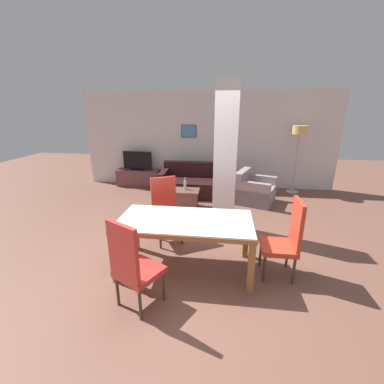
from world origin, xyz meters
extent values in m
plane|color=brown|center=(0.00, 0.00, 0.00)|extent=(18.00, 18.00, 0.00)
cube|color=silver|center=(0.00, 4.24, 1.35)|extent=(7.20, 0.06, 2.70)
cube|color=brown|center=(-0.53, 4.19, 1.60)|extent=(0.44, 0.02, 0.36)
cube|color=#4C8CCC|center=(-0.53, 4.18, 1.60)|extent=(0.40, 0.01, 0.32)
cube|color=silver|center=(0.52, 1.38, 1.35)|extent=(0.40, 0.33, 2.70)
cube|color=#A06637|center=(0.00, -0.44, 0.73)|extent=(1.87, 0.06, 0.06)
cube|color=#A06637|center=(0.00, 0.44, 0.73)|extent=(1.87, 0.06, 0.06)
cube|color=#A06637|center=(-0.90, 0.00, 0.73)|extent=(0.06, 0.82, 0.06)
cube|color=#A06637|center=(0.90, 0.00, 0.73)|extent=(0.06, 0.82, 0.06)
cube|color=silver|center=(0.00, 0.00, 0.77)|extent=(1.85, 0.92, 0.01)
cube|color=#A06637|center=(-0.88, -0.42, 0.35)|extent=(0.08, 0.08, 0.70)
cube|color=#A06637|center=(0.88, -0.42, 0.35)|extent=(0.08, 0.08, 0.70)
cube|color=#A06637|center=(-0.88, 0.42, 0.35)|extent=(0.08, 0.08, 0.70)
cube|color=#A06637|center=(0.88, 0.42, 0.35)|extent=(0.08, 0.08, 0.70)
cube|color=red|center=(-0.42, 0.74, 0.43)|extent=(0.63, 0.63, 0.07)
cube|color=red|center=(-0.52, 0.92, 0.79)|extent=(0.40, 0.26, 0.65)
cylinder|color=#463826|center=(-0.16, 0.67, 0.20)|extent=(0.04, 0.04, 0.40)
cylinder|color=#463826|center=(-0.49, 0.48, 0.20)|extent=(0.04, 0.04, 0.40)
cylinder|color=#463826|center=(-0.35, 1.00, 0.20)|extent=(0.04, 0.04, 0.40)
cylinder|color=#463826|center=(-0.68, 0.81, 0.20)|extent=(0.04, 0.04, 0.40)
cube|color=red|center=(-0.42, -0.77, 0.43)|extent=(0.62, 0.62, 0.07)
cube|color=red|center=(-0.52, -0.95, 0.79)|extent=(0.41, 0.25, 0.65)
cylinder|color=#463826|center=(-0.50, -0.51, 0.20)|extent=(0.04, 0.04, 0.40)
cylinder|color=#463826|center=(-0.16, -0.69, 0.20)|extent=(0.04, 0.04, 0.40)
cylinder|color=#463826|center=(-0.68, -0.84, 0.20)|extent=(0.04, 0.04, 0.40)
cylinder|color=#463826|center=(-0.35, -1.03, 0.20)|extent=(0.04, 0.04, 0.40)
cube|color=red|center=(1.28, 0.00, 0.43)|extent=(0.46, 0.46, 0.07)
cube|color=red|center=(1.48, 0.00, 0.79)|extent=(0.05, 0.44, 0.65)
cylinder|color=#463826|center=(1.09, -0.19, 0.20)|extent=(0.04, 0.04, 0.40)
cylinder|color=#463826|center=(1.09, 0.19, 0.20)|extent=(0.04, 0.04, 0.40)
cylinder|color=#463826|center=(1.47, -0.19, 0.20)|extent=(0.04, 0.04, 0.40)
cylinder|color=#463826|center=(1.47, 0.19, 0.20)|extent=(0.04, 0.04, 0.40)
cube|color=black|center=(-0.27, 3.32, 0.21)|extent=(1.76, 0.94, 0.42)
cube|color=black|center=(-0.27, 3.71, 0.62)|extent=(1.76, 0.18, 0.41)
cube|color=black|center=(0.53, 3.32, 0.32)|extent=(0.16, 0.94, 0.64)
cube|color=black|center=(-1.07, 3.32, 0.32)|extent=(0.16, 0.94, 0.64)
cube|color=gray|center=(1.30, 2.94, 0.20)|extent=(1.10, 1.11, 0.40)
cube|color=gray|center=(0.98, 3.05, 0.59)|extent=(0.48, 0.88, 0.38)
cube|color=gray|center=(1.42, 3.28, 0.30)|extent=(0.85, 0.43, 0.61)
cube|color=gray|center=(1.17, 2.60, 0.30)|extent=(0.85, 0.43, 0.61)
cube|color=brown|center=(-0.40, 2.39, 0.40)|extent=(0.71, 0.47, 0.04)
cube|color=brown|center=(-0.40, 2.39, 0.19)|extent=(0.63, 0.39, 0.38)
cylinder|color=#B2B7BC|center=(-0.37, 2.44, 0.52)|extent=(0.06, 0.06, 0.20)
cylinder|color=#B2B7BC|center=(-0.37, 2.44, 0.66)|extent=(0.03, 0.03, 0.07)
cylinder|color=#B7B7BC|center=(-0.37, 2.44, 0.70)|extent=(0.03, 0.03, 0.01)
cube|color=brown|center=(-2.01, 3.96, 0.25)|extent=(1.26, 0.40, 0.49)
cube|color=black|center=(-2.01, 3.96, 0.51)|extent=(0.37, 0.24, 0.03)
cube|color=black|center=(-2.01, 3.96, 0.78)|extent=(0.88, 0.15, 0.51)
cylinder|color=#B7B7BC|center=(2.42, 3.89, 0.01)|extent=(0.34, 0.34, 0.02)
cylinder|color=#B7B7BC|center=(2.42, 3.89, 0.80)|extent=(0.04, 0.04, 1.56)
cylinder|color=#E5BC66|center=(2.42, 3.89, 1.69)|extent=(0.37, 0.37, 0.22)
camera|label=1|loc=(0.50, -3.21, 2.24)|focal=24.00mm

